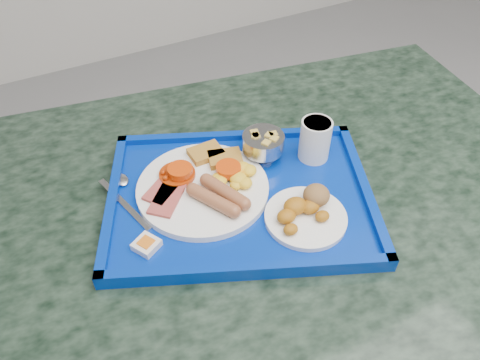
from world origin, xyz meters
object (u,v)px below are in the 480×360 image
object	(u,v)px
juice_cup	(315,139)
main_plate	(206,185)
tray	(240,197)
bread_plate	(306,211)
table	(253,261)
fruit_bowl	(263,143)

from	to	relation	value
juice_cup	main_plate	bearing A→B (deg)	176.72
main_plate	juice_cup	world-z (taller)	juice_cup
tray	bread_plate	distance (m)	0.13
table	fruit_bowl	world-z (taller)	fruit_bowl
main_plate	juice_cup	xyz separation A→B (m)	(0.24, -0.01, 0.03)
bread_plate	juice_cup	xyz separation A→B (m)	(0.11, 0.13, 0.03)
bread_plate	fruit_bowl	world-z (taller)	fruit_bowl
table	main_plate	size ratio (longest dim) A/B	5.64
bread_plate	fruit_bowl	distance (m)	0.18
main_plate	juice_cup	distance (m)	0.24
main_plate	juice_cup	bearing A→B (deg)	-3.28
table	bread_plate	world-z (taller)	bread_plate
bread_plate	main_plate	bearing A→B (deg)	131.57
main_plate	fruit_bowl	world-z (taller)	fruit_bowl
main_plate	fruit_bowl	xyz separation A→B (m)	(0.14, 0.03, 0.03)
table	tray	xyz separation A→B (m)	(-0.03, 0.00, 0.22)
table	main_plate	world-z (taller)	main_plate
table	bread_plate	bearing A→B (deg)	-64.53
table	fruit_bowl	size ratio (longest dim) A/B	16.70
tray	bread_plate	bearing A→B (deg)	-52.59
bread_plate	fruit_bowl	xyz separation A→B (m)	(0.01, 0.18, 0.02)
table	bread_plate	xyz separation A→B (m)	(0.05, -0.10, 0.24)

